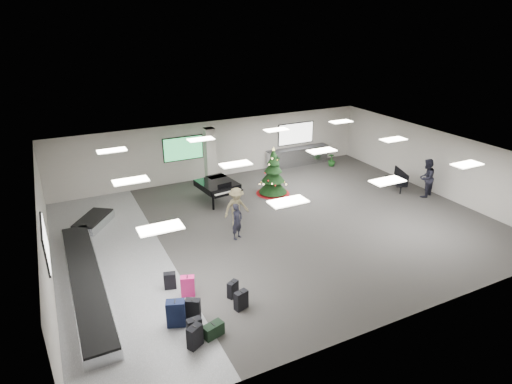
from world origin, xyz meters
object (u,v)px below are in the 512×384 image
service_counter (298,156)px  traveler_bench (426,178)px  pink_suitcase (188,286)px  potted_plant_right (332,160)px  grand_piano (218,186)px  potted_plant_left (277,164)px  traveler_b (236,208)px  baggage_carousel (88,267)px  christmas_tree (273,178)px  bench (398,178)px  traveler_a (237,221)px

service_counter → traveler_bench: size_ratio=2.06×
pink_suitcase → potted_plant_right: (11.84, 8.58, 0.03)m
service_counter → grand_piano: size_ratio=1.78×
traveler_bench → potted_plant_left: traveler_bench is taller
traveler_b → pink_suitcase: bearing=-136.7°
potted_plant_left → pink_suitcase: bearing=-132.4°
baggage_carousel → potted_plant_right: size_ratio=12.58×
christmas_tree → bench: (6.14, -2.36, -0.26)m
christmas_tree → potted_plant_left: christmas_tree is taller
potted_plant_right → grand_piano: bearing=-166.5°
bench → traveler_a: 9.80m
traveler_a → traveler_b: bearing=38.8°
baggage_carousel → grand_piano: (6.45, 3.70, 0.64)m
traveler_b → traveler_bench: size_ratio=0.91×
baggage_carousel → pink_suitcase: bearing=-46.6°
traveler_bench → potted_plant_right: size_ratio=2.55×
bench → pink_suitcase: bearing=-142.2°
baggage_carousel → service_counter: (12.84, 6.73, 0.33)m
traveler_a → traveler_bench: 10.23m
traveler_a → potted_plant_left: size_ratio=1.72×
service_counter → grand_piano: (-6.39, -3.03, 0.31)m
service_counter → potted_plant_right: 2.06m
grand_piano → potted_plant_right: 8.39m
grand_piano → christmas_tree: bearing=-11.9°
service_counter → pink_suitcase: service_counter is taller
traveler_bench → potted_plant_right: bearing=-97.0°
service_counter → traveler_bench: traveler_bench is taller
service_counter → traveler_a: 9.82m
traveler_bench → baggage_carousel: bearing=-21.3°
traveler_b → grand_piano: bearing=79.9°
pink_suitcase → potted_plant_left: potted_plant_left is taller
grand_piano → traveler_a: 3.85m
baggage_carousel → grand_piano: grand_piano is taller
pink_suitcase → traveler_b: bearing=67.4°
baggage_carousel → bench: 15.55m
christmas_tree → traveler_bench: bearing=-29.3°
service_counter → potted_plant_right: service_counter is taller
grand_piano → traveler_b: size_ratio=1.28×
grand_piano → traveler_bench: 10.34m
christmas_tree → grand_piano: (-2.91, 0.24, 0.01)m
bench → potted_plant_left: 6.77m
service_counter → traveler_bench: (3.16, -6.99, 0.44)m
baggage_carousel → grand_piano: 7.46m
christmas_tree → traveler_bench: size_ratio=1.25×
service_counter → traveler_b: bearing=-138.7°
pink_suitcase → traveler_b: (3.43, 3.81, 0.54)m
service_counter → pink_suitcase: (-10.08, -9.65, -0.20)m
christmas_tree → traveler_a: 5.05m
pink_suitcase → potted_plant_right: potted_plant_right is taller
traveler_a → traveler_b: traveler_b is taller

